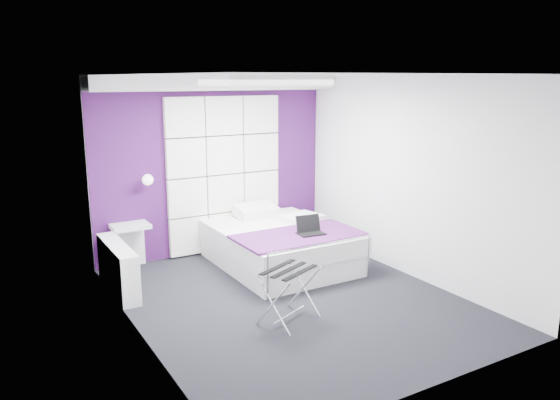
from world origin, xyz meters
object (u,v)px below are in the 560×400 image
Objects in this scene: radiator at (118,268)px; laptop at (309,229)px; luggage_rack at (289,295)px; wall_lamp at (147,179)px; bed at (280,244)px; nightstand at (130,226)px.

radiator is 3.53× the size of laptop.
laptop is at bearing 24.32° from luggage_rack.
radiator is 2.02× the size of luggage_rack.
wall_lamp is at bearing 49.90° from radiator.
bed is 0.63m from laptop.
bed is 1.80m from luggage_rack.
luggage_rack is (-0.82, -1.60, -0.01)m from bed.
wall_lamp is at bearing 8.19° from nightstand.
wall_lamp is 0.07× the size of bed.
laptop reaches higher than nightstand.
wall_lamp is 2.31m from laptop.
nightstand reaches higher than radiator.
nightstand is 2.43m from laptop.
luggage_rack is 1.49m from laptop.
radiator is 2.20m from bed.
wall_lamp is 0.30× the size of nightstand.
wall_lamp is at bearing 82.28° from luggage_rack.
laptop reaches higher than luggage_rack.
bed is 2.06m from nightstand.
laptop is (0.14, -0.52, 0.33)m from bed.
luggage_rack is at bearing -73.93° from wall_lamp.
wall_lamp is at bearing 149.22° from bed.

